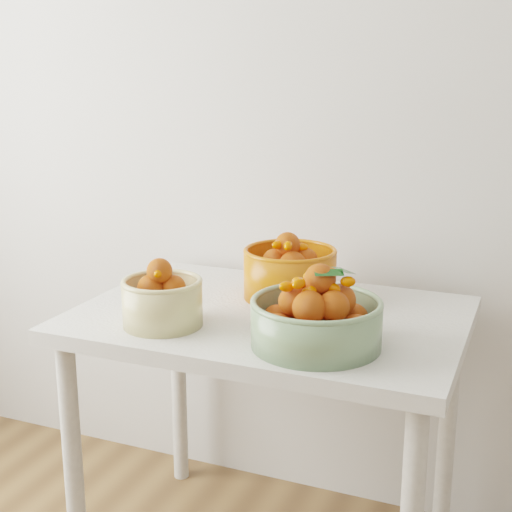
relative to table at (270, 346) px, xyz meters
The scene contains 4 objects.
table is the anchor object (origin of this frame).
bowl_cream 0.33m from the table, 137.80° to the right, with size 0.25×0.25×0.17m.
bowl_green 0.31m from the table, 44.58° to the right, with size 0.38×0.38×0.19m.
bowl_orange 0.22m from the table, 88.51° to the left, with size 0.31×0.31×0.19m.
Camera 1 is at (0.32, -0.05, 1.36)m, focal length 50.00 mm.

